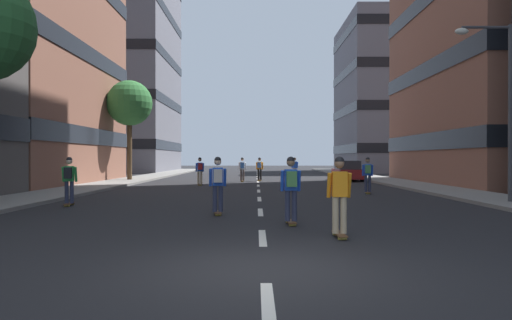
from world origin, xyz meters
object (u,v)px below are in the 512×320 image
skater_0 (240,168)px  skater_5 (337,193)px  skater_1 (365,173)px  skater_4 (66,178)px  street_tree_near (127,104)px  skater_8 (289,186)px  skater_6 (293,167)px  streetlamp_right (498,93)px  skater_3 (198,169)px  parked_car_near (345,172)px  skater_7 (257,168)px  skater_2 (215,182)px

skater_0 → skater_5: same height
skater_1 → skater_4: bearing=-153.8°
street_tree_near → skater_8: 26.08m
skater_4 → skater_8: same height
skater_4 → skater_6: size_ratio=1.00×
street_tree_near → skater_1: (14.79, -12.51, -4.73)m
streetlamp_right → skater_4: 16.07m
skater_3 → parked_car_near: bearing=31.4°
skater_3 → skater_0: bearing=61.3°
skater_0 → skater_8: size_ratio=1.00×
streetlamp_right → skater_0: (-9.98, 17.50, -3.12)m
skater_8 → streetlamp_right: bearing=33.0°
parked_car_near → skater_3: size_ratio=2.47×
skater_0 → skater_5: (2.82, -24.80, -0.03)m
skater_7 → skater_3: bearing=-123.7°
streetlamp_right → skater_2: (-10.16, -3.01, -3.12)m
skater_5 → skater_7: 25.89m
streetlamp_right → skater_7: bearing=115.2°
parked_car_near → skater_4: (-13.75, -19.53, 0.32)m
skater_5 → skater_8: size_ratio=1.00×
street_tree_near → skater_7: bearing=1.7°
skater_8 → skater_3: bearing=103.8°
skater_1 → skater_4: 13.59m
street_tree_near → skater_1: size_ratio=4.12×
parked_car_near → skater_8: size_ratio=2.47×
skater_0 → skater_6: same height
street_tree_near → skater_0: bearing=-5.1°
skater_0 → skater_4: (-5.78, -17.77, 0.00)m
skater_3 → skater_6: bearing=53.8°
street_tree_near → skater_2: 23.28m
skater_2 → skater_3: bearing=98.5°
skater_1 → skater_7: bearing=111.9°
skater_4 → skater_6: 24.44m
skater_3 → skater_8: (4.45, -18.10, 0.00)m
street_tree_near → skater_3: 9.25m
skater_6 → skater_7: 4.57m
skater_6 → skater_3: bearing=-126.2°
street_tree_near → streetlamp_right: 25.94m
skater_0 → skater_6: (4.18, 4.56, -0.03)m
skater_7 → skater_1: bearing=-68.1°
parked_car_near → streetlamp_right: streetlamp_right is taller
streetlamp_right → skater_6: streetlamp_right is taller
skater_3 → skater_8: 18.64m
skater_0 → skater_7: (1.26, 1.04, 0.00)m
skater_4 → skater_7: size_ratio=1.00×
skater_3 → skater_4: bearing=-103.9°
skater_7 → skater_4: bearing=-110.5°
skater_0 → skater_8: (1.91, -22.75, 0.00)m
parked_car_near → skater_0: size_ratio=2.47×
streetlamp_right → skater_7: (-8.72, 18.55, -3.12)m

